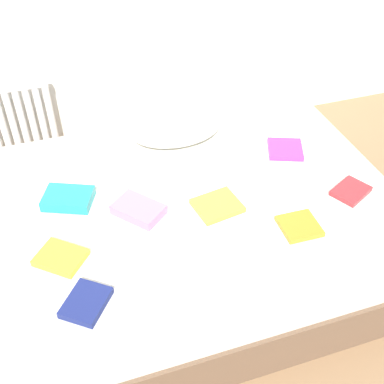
% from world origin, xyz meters
% --- Properties ---
extents(ground_plane, '(8.00, 8.00, 0.00)m').
position_xyz_m(ground_plane, '(0.00, 0.00, 0.00)').
color(ground_plane, '#93704C').
extents(bed, '(2.00, 1.50, 0.50)m').
position_xyz_m(bed, '(0.00, 0.00, 0.25)').
color(bed, brown).
rests_on(bed, ground).
extents(radiator, '(0.54, 0.04, 0.55)m').
position_xyz_m(radiator, '(-0.85, 1.20, 0.36)').
color(radiator, white).
rests_on(radiator, ground).
extents(pillow, '(0.53, 0.35, 0.15)m').
position_xyz_m(pillow, '(0.06, 0.51, 0.58)').
color(pillow, white).
rests_on(pillow, bed).
extents(textbook_yellow, '(0.25, 0.25, 0.03)m').
position_xyz_m(textbook_yellow, '(-0.68, -0.22, 0.51)').
color(textbook_yellow, yellow).
rests_on(textbook_yellow, bed).
extents(textbook_lime, '(0.24, 0.21, 0.03)m').
position_xyz_m(textbook_lime, '(0.07, -0.12, 0.51)').
color(textbook_lime, '#8CC638').
rests_on(textbook_lime, bed).
extents(textbook_white, '(0.22, 0.17, 0.03)m').
position_xyz_m(textbook_white, '(-0.32, -0.46, 0.52)').
color(textbook_white, white).
rests_on(textbook_white, bed).
extents(textbook_red, '(0.22, 0.21, 0.03)m').
position_xyz_m(textbook_red, '(0.74, -0.23, 0.51)').
color(textbook_red, red).
rests_on(textbook_red, bed).
extents(textbook_orange, '(0.18, 0.18, 0.02)m').
position_xyz_m(textbook_orange, '(0.38, -0.37, 0.51)').
color(textbook_orange, orange).
rests_on(textbook_orange, bed).
extents(textbook_purple, '(0.24, 0.24, 0.02)m').
position_xyz_m(textbook_purple, '(0.59, 0.20, 0.51)').
color(textbook_purple, purple).
rests_on(textbook_purple, bed).
extents(textbook_pink, '(0.27, 0.28, 0.05)m').
position_xyz_m(textbook_pink, '(-0.30, -0.04, 0.52)').
color(textbook_pink, pink).
rests_on(textbook_pink, bed).
extents(textbook_navy, '(0.23, 0.24, 0.03)m').
position_xyz_m(textbook_navy, '(-0.62, -0.49, 0.52)').
color(textbook_navy, navy).
rests_on(textbook_navy, bed).
extents(textbook_teal, '(0.28, 0.24, 0.05)m').
position_xyz_m(textbook_teal, '(-0.60, 0.14, 0.53)').
color(textbook_teal, teal).
rests_on(textbook_teal, bed).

